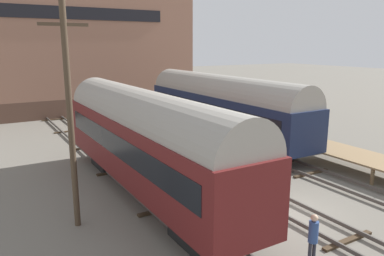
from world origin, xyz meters
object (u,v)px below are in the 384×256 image
at_px(train_car_maroon, 145,137).
at_px(utility_pole, 70,113).
at_px(person_worker, 313,235).
at_px(train_car_navy, 221,104).

distance_m(train_car_maroon, utility_pole, 4.34).
bearing_deg(utility_pole, train_car_maroon, 20.87).
relative_size(train_car_maroon, utility_pole, 1.77).
height_order(train_car_maroon, person_worker, train_car_maroon).
xyz_separation_m(train_car_maroon, utility_pole, (-3.72, -1.42, 1.73)).
height_order(train_car_maroon, train_car_navy, train_car_maroon).
relative_size(train_car_maroon, person_worker, 8.61).
relative_size(train_car_navy, person_worker, 9.33).
xyz_separation_m(person_worker, utility_pole, (-5.99, 6.97, 3.57)).
bearing_deg(person_worker, train_car_maroon, 105.15).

